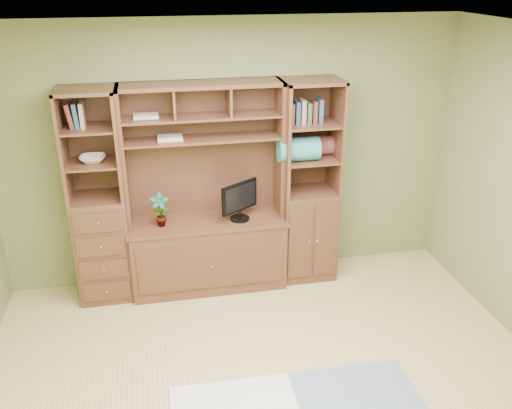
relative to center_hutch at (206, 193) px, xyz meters
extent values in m
cube|color=tan|center=(0.29, -1.73, -1.02)|extent=(4.60, 4.10, 0.04)
cube|color=white|center=(0.29, -1.73, 1.58)|extent=(4.60, 4.10, 0.04)
cube|color=olive|center=(0.29, 0.27, 0.28)|extent=(4.50, 0.04, 2.60)
cube|color=#512D1C|center=(0.00, 0.00, 0.00)|extent=(1.54, 0.53, 2.05)
cube|color=#512D1C|center=(-1.00, 0.04, 0.00)|extent=(0.50, 0.45, 2.05)
cube|color=#512D1C|center=(1.02, 0.04, 0.00)|extent=(0.55, 0.45, 2.05)
cube|color=black|center=(0.32, -0.03, -0.03)|extent=(0.47, 0.40, 0.53)
imported|color=#9D5235|center=(-0.44, -0.03, -0.13)|extent=(0.17, 0.12, 0.33)
cube|color=#AEA594|center=(-0.30, 0.09, 0.53)|extent=(0.23, 0.17, 0.03)
imported|color=silver|center=(-1.00, 0.04, 0.39)|extent=(0.23, 0.23, 0.06)
cube|color=teal|center=(0.90, -0.01, 0.38)|extent=(0.39, 0.23, 0.23)
cube|color=brown|center=(1.15, 0.12, 0.36)|extent=(0.34, 0.19, 0.19)
camera|label=1|loc=(-0.47, -4.76, 1.98)|focal=38.00mm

